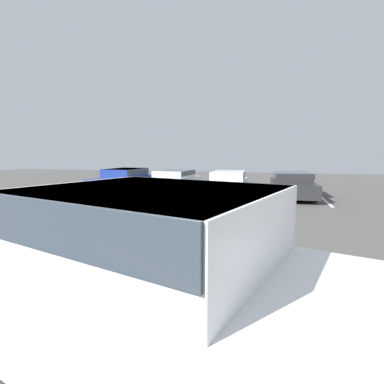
{
  "coord_description": "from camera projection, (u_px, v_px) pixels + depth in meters",
  "views": [
    {
      "loc": [
        1.95,
        -3.12,
        2.09
      ],
      "look_at": [
        -0.16,
        4.97,
        1.0
      ],
      "focal_mm": 28.0,
      "sensor_mm": 36.0,
      "label": 1
    }
  ],
  "objects": [
    {
      "name": "ground_plane",
      "position": [
        104.0,
        321.0,
        3.75
      ],
      "size": [
        60.0,
        60.0,
        0.0
      ],
      "primitive_type": "plane",
      "color": "#4C4947"
    },
    {
      "name": "stall_stripe_a",
      "position": [
        98.0,
        190.0,
        16.93
      ],
      "size": [
        0.12,
        5.04,
        0.01
      ],
      "primitive_type": "cube",
      "color": "white",
      "rests_on": "ground_plane"
    },
    {
      "name": "stall_stripe_b",
      "position": [
        146.0,
        192.0,
        16.2
      ],
      "size": [
        0.12,
        5.04,
        0.01
      ],
      "primitive_type": "cube",
      "color": "white",
      "rests_on": "ground_plane"
    },
    {
      "name": "stall_stripe_c",
      "position": [
        199.0,
        194.0,
        15.46
      ],
      "size": [
        0.12,
        5.04,
        0.01
      ],
      "primitive_type": "cube",
      "color": "white",
      "rests_on": "ground_plane"
    },
    {
      "name": "stall_stripe_d",
      "position": [
        258.0,
        196.0,
        14.72
      ],
      "size": [
        0.12,
        5.04,
        0.01
      ],
      "primitive_type": "cube",
      "color": "white",
      "rests_on": "ground_plane"
    },
    {
      "name": "stall_stripe_e",
      "position": [
        322.0,
        198.0,
        13.99
      ],
      "size": [
        0.12,
        5.04,
        0.01
      ],
      "primitive_type": "cube",
      "color": "white",
      "rests_on": "ground_plane"
    },
    {
      "name": "pickup_truck",
      "position": [
        181.0,
        293.0,
        2.59
      ],
      "size": [
        6.15,
        3.56,
        1.78
      ],
      "rotation": [
        0.0,
        0.0,
        -0.3
      ],
      "color": "white",
      "rests_on": "ground_plane"
    },
    {
      "name": "parked_sedan_a",
      "position": [
        125.0,
        179.0,
        16.62
      ],
      "size": [
        2.08,
        4.76,
        1.23
      ],
      "rotation": [
        0.0,
        0.0,
        -1.62
      ],
      "color": "navy",
      "rests_on": "ground_plane"
    },
    {
      "name": "parked_sedan_b",
      "position": [
        174.0,
        181.0,
        15.7
      ],
      "size": [
        2.05,
        4.33,
        1.19
      ],
      "rotation": [
        0.0,
        0.0,
        -1.64
      ],
      "color": "#B7BABF",
      "rests_on": "ground_plane"
    },
    {
      "name": "parked_sedan_c",
      "position": [
        228.0,
        183.0,
        14.82
      ],
      "size": [
        1.91,
        4.6,
        1.19
      ],
      "rotation": [
        0.0,
        0.0,
        -1.54
      ],
      "color": "silver",
      "rests_on": "ground_plane"
    },
    {
      "name": "parked_sedan_d",
      "position": [
        292.0,
        184.0,
        14.25
      ],
      "size": [
        1.99,
        4.59,
        1.19
      ],
      "rotation": [
        0.0,
        0.0,
        -1.53
      ],
      "color": "#232326",
      "rests_on": "ground_plane"
    }
  ]
}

